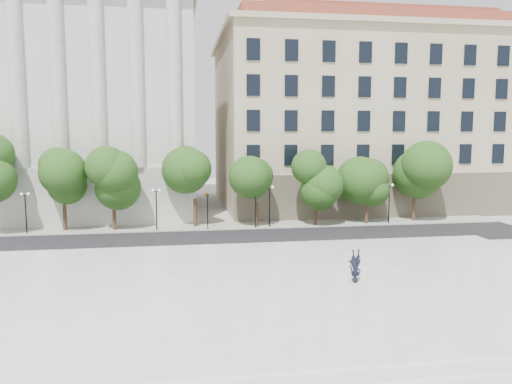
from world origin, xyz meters
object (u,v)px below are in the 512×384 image
(traffic_light_east, at_px, (256,192))
(person_lying, at_px, (355,278))
(skateboard, at_px, (354,262))
(traffic_light_west, at_px, (207,193))

(traffic_light_east, relative_size, person_lying, 2.09)
(traffic_light_east, distance_m, skateboard, 16.51)
(person_lying, bearing_deg, skateboard, 65.65)
(skateboard, bearing_deg, traffic_light_west, 144.00)
(traffic_light_east, xyz_separation_m, skateboard, (4.51, -15.57, -3.15))
(traffic_light_west, relative_size, traffic_light_east, 1.01)
(traffic_light_west, bearing_deg, traffic_light_east, 0.00)
(traffic_light_east, bearing_deg, skateboard, -73.85)
(traffic_light_west, distance_m, skateboard, 18.37)
(traffic_light_east, bearing_deg, traffic_light_west, -180.00)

